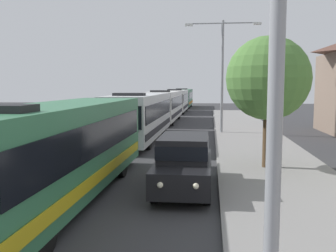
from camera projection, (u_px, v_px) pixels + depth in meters
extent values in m
cube|color=#33724C|center=(61.00, 148.00, 11.79)|extent=(2.50, 12.24, 2.70)
cube|color=black|center=(101.00, 137.00, 11.61)|extent=(0.04, 11.26, 1.00)
cube|color=black|center=(22.00, 136.00, 11.89)|extent=(0.04, 11.26, 1.00)
cube|color=gold|center=(102.00, 174.00, 11.73)|extent=(0.03, 11.63, 0.36)
cylinder|color=black|center=(43.00, 233.00, 8.04)|extent=(0.28, 1.00, 1.00)
cylinder|color=black|center=(122.00, 164.00, 15.12)|extent=(0.28, 1.00, 1.00)
cylinder|color=black|center=(68.00, 163.00, 15.36)|extent=(0.28, 1.00, 1.00)
cube|color=silver|center=(141.00, 115.00, 25.30)|extent=(2.50, 12.19, 2.70)
cube|color=black|center=(160.00, 110.00, 25.12)|extent=(0.04, 11.22, 1.00)
cube|color=black|center=(122.00, 109.00, 25.40)|extent=(0.04, 11.22, 1.00)
cube|color=black|center=(119.00, 118.00, 19.22)|extent=(2.30, 0.04, 1.20)
cube|color=black|center=(160.00, 127.00, 25.24)|extent=(0.03, 11.59, 0.36)
cube|color=black|center=(129.00, 94.00, 21.53)|extent=(1.75, 0.90, 0.16)
cylinder|color=black|center=(148.00, 141.00, 21.56)|extent=(0.28, 1.00, 1.00)
cylinder|color=black|center=(110.00, 140.00, 21.81)|extent=(0.28, 1.00, 1.00)
cylinder|color=black|center=(164.00, 127.00, 28.61)|extent=(0.28, 1.00, 1.00)
cylinder|color=black|center=(135.00, 127.00, 28.86)|extent=(0.28, 1.00, 1.00)
cube|color=silver|center=(165.00, 105.00, 38.36)|extent=(2.50, 12.08, 2.70)
cube|color=black|center=(178.00, 102.00, 38.18)|extent=(0.04, 11.11, 1.00)
cube|color=black|center=(153.00, 101.00, 38.46)|extent=(0.04, 11.11, 1.00)
cube|color=black|center=(156.00, 105.00, 32.34)|extent=(2.30, 0.04, 1.20)
cube|color=black|center=(178.00, 113.00, 38.30)|extent=(0.03, 11.48, 0.36)
cube|color=black|center=(160.00, 91.00, 34.63)|extent=(1.75, 0.90, 0.16)
cylinder|color=black|center=(172.00, 120.00, 34.66)|extent=(0.28, 1.00, 1.00)
cylinder|color=black|center=(148.00, 120.00, 34.90)|extent=(0.28, 1.00, 1.00)
cylinder|color=black|center=(179.00, 114.00, 41.64)|extent=(0.28, 1.00, 1.00)
cylinder|color=black|center=(159.00, 114.00, 41.89)|extent=(0.28, 1.00, 1.00)
cube|color=silver|center=(177.00, 100.00, 51.52)|extent=(2.50, 10.44, 2.70)
cube|color=black|center=(186.00, 98.00, 51.34)|extent=(0.04, 9.60, 1.00)
cube|color=black|center=(167.00, 97.00, 51.62)|extent=(0.04, 9.60, 1.00)
cube|color=black|center=(173.00, 99.00, 46.31)|extent=(2.30, 0.04, 1.20)
cube|color=black|center=(186.00, 106.00, 51.46)|extent=(0.03, 9.92, 0.36)
cube|color=black|center=(175.00, 90.00, 48.27)|extent=(1.75, 0.90, 0.16)
cylinder|color=black|center=(183.00, 111.00, 48.32)|extent=(0.28, 1.00, 1.00)
cylinder|color=black|center=(166.00, 110.00, 48.57)|extent=(0.28, 1.00, 1.00)
cylinder|color=black|center=(186.00, 108.00, 54.36)|extent=(0.28, 1.00, 1.00)
cylinder|color=black|center=(171.00, 108.00, 54.60)|extent=(0.28, 1.00, 1.00)
cube|color=#33724C|center=(183.00, 97.00, 63.77)|extent=(2.50, 11.78, 2.70)
cube|color=black|center=(191.00, 95.00, 63.59)|extent=(0.04, 10.84, 1.00)
cube|color=black|center=(176.00, 95.00, 63.87)|extent=(0.04, 10.84, 1.00)
cube|color=black|center=(181.00, 97.00, 57.90)|extent=(2.30, 0.04, 1.20)
cube|color=orange|center=(191.00, 102.00, 63.71)|extent=(0.03, 11.19, 0.36)
cube|color=black|center=(182.00, 89.00, 60.12)|extent=(1.75, 0.90, 0.16)
cylinder|color=black|center=(189.00, 106.00, 60.16)|extent=(0.28, 1.00, 1.00)
cylinder|color=black|center=(175.00, 106.00, 60.41)|extent=(0.28, 1.00, 1.00)
cylinder|color=black|center=(191.00, 104.00, 66.97)|extent=(0.28, 1.00, 1.00)
cylinder|color=black|center=(178.00, 104.00, 67.22)|extent=(0.28, 1.00, 1.00)
cube|color=black|center=(184.00, 171.00, 13.07)|extent=(1.84, 4.63, 0.80)
cube|color=black|center=(184.00, 147.00, 13.13)|extent=(1.62, 2.69, 0.80)
cube|color=black|center=(184.00, 147.00, 13.13)|extent=(1.66, 2.78, 0.44)
sphere|color=#F9EFCC|center=(160.00, 185.00, 10.81)|extent=(0.18, 0.18, 0.18)
sphere|color=#F9EFCC|center=(196.00, 186.00, 10.69)|extent=(0.18, 0.18, 0.18)
cylinder|color=black|center=(154.00, 192.00, 11.78)|extent=(0.22, 0.70, 0.70)
cylinder|color=black|center=(207.00, 193.00, 11.60)|extent=(0.22, 0.70, 0.70)
cylinder|color=black|center=(165.00, 171.00, 14.62)|extent=(0.22, 0.70, 0.70)
cylinder|color=black|center=(208.00, 172.00, 14.43)|extent=(0.22, 0.70, 0.70)
cylinder|color=gray|center=(277.00, 42.00, 4.68)|extent=(0.20, 0.20, 7.98)
cylinder|color=gray|center=(222.00, 77.00, 28.23)|extent=(0.20, 0.20, 8.22)
cylinder|color=gray|center=(206.00, 23.00, 27.96)|extent=(2.48, 0.10, 0.10)
cube|color=silver|center=(189.00, 25.00, 28.10)|extent=(0.56, 0.28, 0.16)
cylinder|color=gray|center=(240.00, 23.00, 27.68)|extent=(2.48, 0.10, 0.10)
cube|color=silver|center=(257.00, 24.00, 27.55)|extent=(0.56, 0.28, 0.16)
cylinder|color=#4C3823|center=(266.00, 139.00, 16.20)|extent=(0.32, 0.32, 2.37)
sphere|color=#4C7A38|center=(268.00, 78.00, 15.93)|extent=(3.51, 3.51, 3.51)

